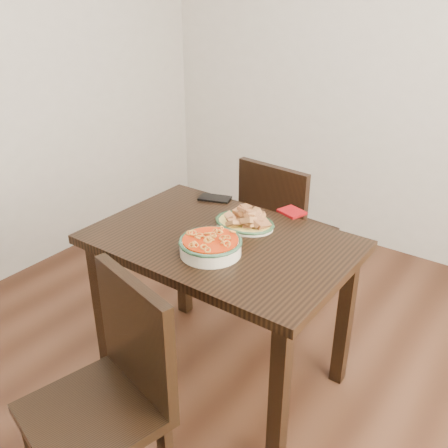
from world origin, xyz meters
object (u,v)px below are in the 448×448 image
Objects in this scene: dining_table at (221,260)px; chair_near at (113,388)px; fish_plate at (245,217)px; chair_far at (282,227)px; noodle_bowl at (210,244)px; smartphone at (215,198)px.

dining_table is 1.25× the size of chair_near.
dining_table is at bearing -94.19° from fish_plate.
noodle_bowl is (0.13, -0.82, 0.29)m from chair_far.
noodle_bowl is at bearing 105.96° from chair_near.
chair_near is 1.12m from smartphone.
fish_plate is 0.33m from smartphone.
chair_far is at bearing 43.47° from smartphone.
fish_plate is at bearing 85.81° from dining_table.
fish_plate reaches higher than smartphone.
fish_plate is at bearing 107.38° from chair_near.
chair_far is 1.00× the size of chair_near.
dining_table is at bearing 101.29° from chair_far.
noodle_bowl is at bearing -73.79° from smartphone.
chair_far reaches higher than dining_table.
noodle_bowl is at bearing -71.87° from dining_table.
chair_near is 0.92m from fish_plate.
smartphone reaches higher than dining_table.
chair_far is at bearing 98.84° from noodle_bowl.
noodle_bowl is (0.04, -0.13, 0.15)m from dining_table.
noodle_bowl is 0.56m from smartphone.
smartphone is (-0.28, 0.32, 0.11)m from dining_table.
chair_far is at bearing 100.34° from fish_plate.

